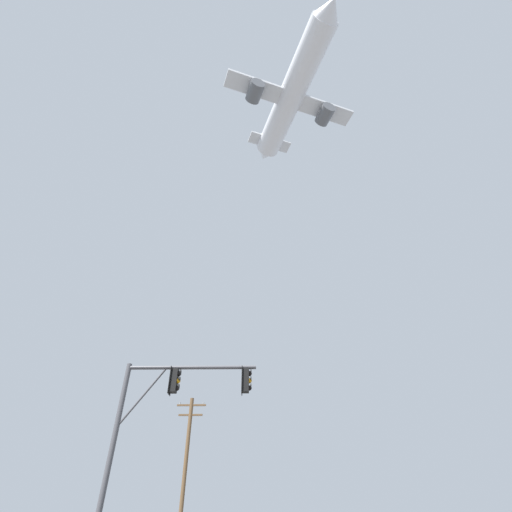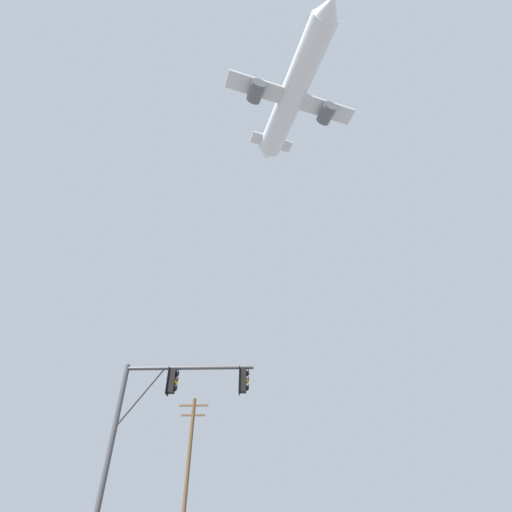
# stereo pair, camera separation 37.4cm
# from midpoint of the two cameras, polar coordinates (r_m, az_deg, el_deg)

# --- Properties ---
(signal_pole_near) EXTENTS (5.22, 0.50, 6.71)m
(signal_pole_near) POSITION_cam_midpoint_polar(r_m,az_deg,el_deg) (15.23, -13.68, -22.43)
(signal_pole_near) COLOR #4C4C51
(signal_pole_near) RESTS_ON ground
(utility_pole) EXTENTS (2.20, 0.28, 9.14)m
(utility_pole) POSITION_cam_midpoint_polar(r_m,az_deg,el_deg) (29.59, -10.17, -29.28)
(utility_pole) COLOR brown
(utility_pole) RESTS_ON ground
(airplane) EXTENTS (18.66, 24.16, 6.75)m
(airplane) POSITION_cam_midpoint_polar(r_m,az_deg,el_deg) (56.21, 6.10, 24.15)
(airplane) COLOR white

